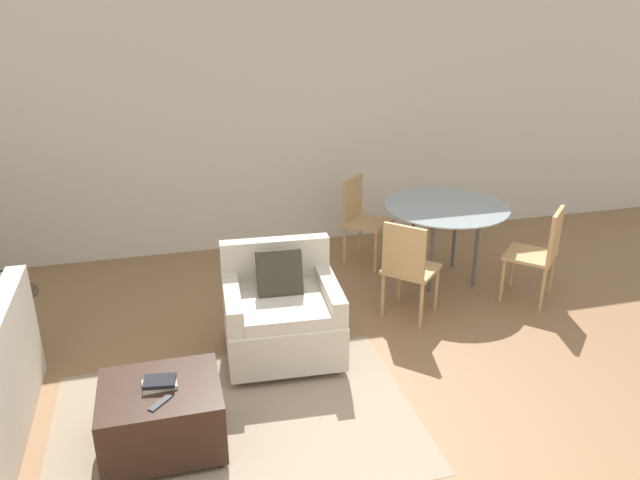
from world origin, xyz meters
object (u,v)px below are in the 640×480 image
picture_frame (9,282)px  dining_table (446,214)px  ottoman (162,415)px  book_stack (160,383)px  tv_remote_primary (160,403)px  dining_chair_near_right (541,249)px  dining_chair_far_left (361,214)px  armchair (281,314)px  dining_chair_near_left (408,264)px  side_table (15,310)px

picture_frame → dining_table: size_ratio=0.16×
ottoman → dining_table: dining_table is taller
book_stack → tv_remote_primary: 0.17m
picture_frame → dining_table: dining_table is taller
tv_remote_primary → dining_chair_near_right: dining_chair_near_right is taller
dining_chair_far_left → book_stack: bearing=-130.4°
armchair → book_stack: (-0.93, -0.89, 0.13)m
dining_chair_near_left → book_stack: bearing=-150.8°
book_stack → side_table: (-1.09, 1.46, -0.12)m
ottoman → dining_chair_far_left: (2.10, 2.47, 0.27)m
dining_chair_near_right → dining_chair_far_left: (-1.29, 1.29, 0.00)m
ottoman → book_stack: bearing=56.3°
book_stack → picture_frame: (-1.09, 1.46, 0.13)m
dining_chair_near_right → armchair: bearing=-173.6°
tv_remote_primary → book_stack: bearing=89.4°
dining_chair_near_right → dining_chair_far_left: 1.83m
armchair → dining_chair_near_left: size_ratio=1.03×
dining_table → dining_chair_far_left: (-0.65, 0.65, -0.17)m
ottoman → dining_chair_near_right: 3.60m
side_table → dining_chair_near_right: dining_chair_near_right is taller
side_table → dining_chair_near_left: dining_chair_near_left is taller
tv_remote_primary → side_table: bearing=123.8°
armchair → dining_chair_near_left: bearing=13.4°
dining_chair_near_right → picture_frame: bearing=176.3°
book_stack → tv_remote_primary: bearing=-90.6°
armchair → dining_chair_near_right: (2.45, 0.28, 0.17)m
dining_table → dining_chair_far_left: size_ratio=1.32×
tv_remote_primary → dining_chair_near_left: 2.49m
armchair → tv_remote_primary: (-0.94, -1.06, 0.11)m
tv_remote_primary → picture_frame: bearing=123.8°
armchair → dining_chair_near_right: size_ratio=1.03×
ottoman → side_table: 1.83m
book_stack → dining_chair_far_left: 3.23m
book_stack → dining_chair_near_right: 3.58m
picture_frame → side_table: bearing=-90.0°
ottoman → dining_table: 3.33m
dining_chair_near_left → dining_chair_far_left: bearing=90.0°
ottoman → dining_table: size_ratio=0.62×
armchair → side_table: armchair is taller
armchair → side_table: 2.10m
side_table → dining_chair_near_left: 3.20m
book_stack → dining_table: (2.74, 1.81, 0.21)m
book_stack → dining_table: size_ratio=0.18×
armchair → dining_chair_far_left: dining_chair_far_left is taller
armchair → dining_chair_near_left: (1.16, 0.28, 0.17)m
picture_frame → dining_table: 3.85m
armchair → dining_table: bearing=27.1°
picture_frame → dining_table: (3.83, 0.36, 0.09)m
armchair → dining_chair_far_left: size_ratio=1.03×
book_stack → dining_table: 3.29m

